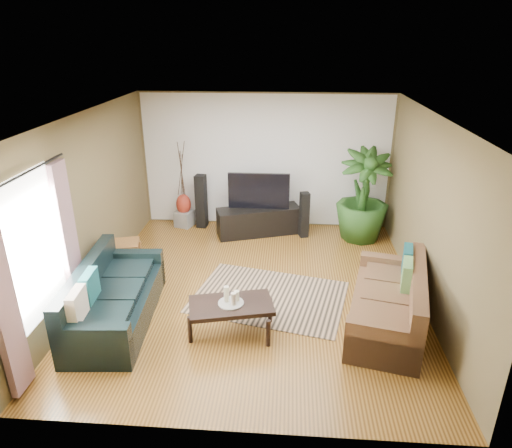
# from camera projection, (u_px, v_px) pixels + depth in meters

# --- Properties ---
(floor) EXTENTS (5.50, 5.50, 0.00)m
(floor) POSITION_uv_depth(u_px,v_px,m) (255.00, 291.00, 7.15)
(floor) COLOR #9B6828
(floor) RESTS_ON ground
(ceiling) EXTENTS (5.50, 5.50, 0.00)m
(ceiling) POSITION_uv_depth(u_px,v_px,m) (255.00, 116.00, 6.10)
(ceiling) COLOR white
(ceiling) RESTS_ON ground
(wall_back) EXTENTS (5.00, 0.00, 5.00)m
(wall_back) POSITION_uv_depth(u_px,v_px,m) (265.00, 161.00, 9.15)
(wall_back) COLOR brown
(wall_back) RESTS_ON ground
(wall_front) EXTENTS (5.00, 0.00, 5.00)m
(wall_front) POSITION_uv_depth(u_px,v_px,m) (232.00, 320.00, 4.09)
(wall_front) COLOR brown
(wall_front) RESTS_ON ground
(wall_left) EXTENTS (0.00, 5.50, 5.50)m
(wall_left) POSITION_uv_depth(u_px,v_px,m) (88.00, 206.00, 6.79)
(wall_left) COLOR brown
(wall_left) RESTS_ON ground
(wall_right) EXTENTS (0.00, 5.50, 5.50)m
(wall_right) POSITION_uv_depth(u_px,v_px,m) (431.00, 215.00, 6.45)
(wall_right) COLOR brown
(wall_right) RESTS_ON ground
(backwall_panel) EXTENTS (4.90, 0.00, 4.90)m
(backwall_panel) POSITION_uv_depth(u_px,v_px,m) (265.00, 162.00, 9.14)
(backwall_panel) COLOR white
(backwall_panel) RESTS_ON ground
(window_pane) EXTENTS (0.00, 1.80, 1.80)m
(window_pane) POSITION_uv_depth(u_px,v_px,m) (32.00, 250.00, 5.30)
(window_pane) COLOR white
(window_pane) RESTS_ON ground
(curtain_near) EXTENTS (0.08, 0.35, 2.20)m
(curtain_near) POSITION_uv_depth(u_px,v_px,m) (3.00, 303.00, 4.71)
(curtain_near) COLOR gray
(curtain_near) RESTS_ON ground
(curtain_far) EXTENTS (0.08, 0.35, 2.20)m
(curtain_far) POSITION_uv_depth(u_px,v_px,m) (69.00, 242.00, 6.09)
(curtain_far) COLOR gray
(curtain_far) RESTS_ON ground
(curtain_rod) EXTENTS (0.03, 1.90, 0.03)m
(curtain_rod) POSITION_uv_depth(u_px,v_px,m) (21.00, 175.00, 4.95)
(curtain_rod) COLOR black
(curtain_rod) RESTS_ON ground
(sofa_left) EXTENTS (1.07, 2.20, 0.85)m
(sofa_left) POSITION_uv_depth(u_px,v_px,m) (115.00, 294.00, 6.25)
(sofa_left) COLOR black
(sofa_left) RESTS_ON floor
(sofa_right) EXTENTS (1.34, 2.16, 0.85)m
(sofa_right) POSITION_uv_depth(u_px,v_px,m) (388.00, 298.00, 6.16)
(sofa_right) COLOR brown
(sofa_right) RESTS_ON floor
(area_rug) EXTENTS (2.53, 2.05, 0.01)m
(area_rug) POSITION_uv_depth(u_px,v_px,m) (269.00, 297.00, 6.97)
(area_rug) COLOR tan
(area_rug) RESTS_ON floor
(coffee_table) EXTENTS (1.20, 0.83, 0.45)m
(coffee_table) POSITION_uv_depth(u_px,v_px,m) (231.00, 318.00, 6.07)
(coffee_table) COLOR black
(coffee_table) RESTS_ON floor
(candle_tray) EXTENTS (0.34, 0.34, 0.01)m
(candle_tray) POSITION_uv_depth(u_px,v_px,m) (231.00, 303.00, 5.98)
(candle_tray) COLOR #9C9B96
(candle_tray) RESTS_ON coffee_table
(candle_tall) EXTENTS (0.07, 0.07, 0.22)m
(candle_tall) POSITION_uv_depth(u_px,v_px,m) (227.00, 294.00, 5.97)
(candle_tall) COLOR beige
(candle_tall) RESTS_ON candle_tray
(candle_mid) EXTENTS (0.07, 0.07, 0.17)m
(candle_mid) POSITION_uv_depth(u_px,v_px,m) (233.00, 299.00, 5.91)
(candle_mid) COLOR beige
(candle_mid) RESTS_ON candle_tray
(candle_short) EXTENTS (0.07, 0.07, 0.14)m
(candle_short) POSITION_uv_depth(u_px,v_px,m) (237.00, 296.00, 6.01)
(candle_short) COLOR white
(candle_short) RESTS_ON candle_tray
(tv_stand) EXTENTS (1.70, 0.98, 0.54)m
(tv_stand) POSITION_uv_depth(u_px,v_px,m) (259.00, 221.00, 9.08)
(tv_stand) COLOR black
(tv_stand) RESTS_ON floor
(television) EXTENTS (1.20, 0.07, 0.71)m
(television) POSITION_uv_depth(u_px,v_px,m) (259.00, 191.00, 8.86)
(television) COLOR black
(television) RESTS_ON tv_stand
(speaker_left) EXTENTS (0.23, 0.25, 1.11)m
(speaker_left) POSITION_uv_depth(u_px,v_px,m) (201.00, 201.00, 9.32)
(speaker_left) COLOR black
(speaker_left) RESTS_ON floor
(speaker_right) EXTENTS (0.21, 0.22, 0.91)m
(speaker_right) POSITION_uv_depth(u_px,v_px,m) (304.00, 215.00, 8.89)
(speaker_right) COLOR black
(speaker_right) RESTS_ON floor
(potted_plant) EXTENTS (1.06, 1.06, 1.77)m
(potted_plant) POSITION_uv_depth(u_px,v_px,m) (363.00, 196.00, 8.64)
(potted_plant) COLOR #214918
(potted_plant) RESTS_ON floor
(plant_pot) EXTENTS (0.33, 0.33, 0.25)m
(plant_pot) POSITION_uv_depth(u_px,v_px,m) (360.00, 232.00, 8.93)
(plant_pot) COLOR black
(plant_pot) RESTS_ON floor
(pedestal) EXTENTS (0.42, 0.42, 0.33)m
(pedestal) POSITION_uv_depth(u_px,v_px,m) (184.00, 218.00, 9.49)
(pedestal) COLOR gray
(pedestal) RESTS_ON floor
(vase) EXTENTS (0.30, 0.30, 0.42)m
(vase) POSITION_uv_depth(u_px,v_px,m) (184.00, 204.00, 9.37)
(vase) COLOR maroon
(vase) RESTS_ON pedestal
(side_table) EXTENTS (0.55, 0.55, 0.48)m
(side_table) POSITION_uv_depth(u_px,v_px,m) (126.00, 255.00, 7.77)
(side_table) COLOR olive
(side_table) RESTS_ON floor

